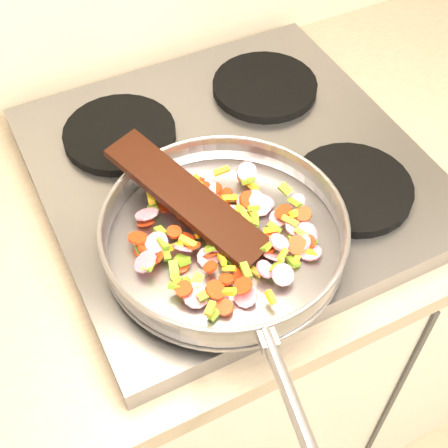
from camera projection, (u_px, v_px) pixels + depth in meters
name	position (u px, v px, depth m)	size (l,w,h in m)	color
cooktop	(231.00, 172.00, 1.03)	(0.60, 0.60, 0.04)	#939399
grate_fl	(189.00, 253.00, 0.89)	(0.19, 0.19, 0.02)	black
grate_fr	(352.00, 188.00, 0.97)	(0.19, 0.19, 0.02)	black
grate_bl	(120.00, 134.00, 1.05)	(0.19, 0.19, 0.02)	black
grate_br	(265.00, 86.00, 1.13)	(0.19, 0.19, 0.02)	black
saute_pan	(224.00, 233.00, 0.87)	(0.38, 0.55, 0.05)	#9E9EA5
vegetable_heap	(226.00, 232.00, 0.88)	(0.27, 0.26, 0.05)	#BD1258
wooden_spatula	(187.00, 198.00, 0.88)	(0.27, 0.06, 0.01)	black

